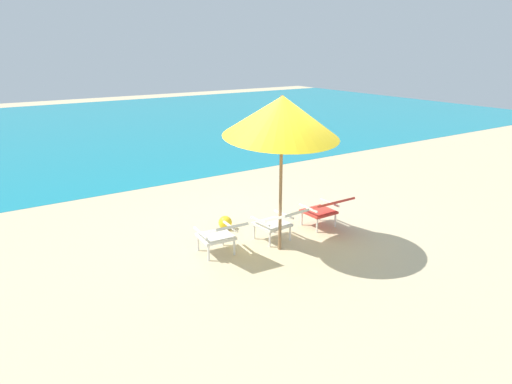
{
  "coord_description": "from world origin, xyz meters",
  "views": [
    {
      "loc": [
        -4.21,
        -6.04,
        3.17
      ],
      "look_at": [
        0.0,
        0.26,
        0.75
      ],
      "focal_mm": 32.29,
      "sensor_mm": 36.0,
      "label": 1
    }
  ],
  "objects_px": {
    "lounge_chair_center": "(279,220)",
    "beach_umbrella_center": "(282,117)",
    "lounge_chair_left": "(220,233)",
    "lounge_chair_right": "(326,208)",
    "beach_ball": "(225,223)"
  },
  "relations": [
    {
      "from": "lounge_chair_center",
      "to": "beach_umbrella_center",
      "type": "xyz_separation_m",
      "value": [
        -0.14,
        -0.21,
        1.75
      ]
    },
    {
      "from": "lounge_chair_right",
      "to": "beach_umbrella_center",
      "type": "relative_size",
      "value": 0.35
    },
    {
      "from": "lounge_chair_center",
      "to": "lounge_chair_right",
      "type": "height_order",
      "value": "same"
    },
    {
      "from": "lounge_chair_left",
      "to": "beach_ball",
      "type": "xyz_separation_m",
      "value": [
        0.64,
        0.96,
        -0.28
      ]
    },
    {
      "from": "lounge_chair_center",
      "to": "lounge_chair_right",
      "type": "relative_size",
      "value": 1.03
    },
    {
      "from": "lounge_chair_left",
      "to": "lounge_chair_center",
      "type": "height_order",
      "value": "same"
    },
    {
      "from": "lounge_chair_right",
      "to": "beach_umbrella_center",
      "type": "distance_m",
      "value": 2.14
    },
    {
      "from": "lounge_chair_right",
      "to": "beach_umbrella_center",
      "type": "height_order",
      "value": "beach_umbrella_center"
    },
    {
      "from": "beach_ball",
      "to": "lounge_chair_right",
      "type": "bearing_deg",
      "value": -33.81
    },
    {
      "from": "lounge_chair_left",
      "to": "lounge_chair_right",
      "type": "bearing_deg",
      "value": -1.08
    },
    {
      "from": "beach_umbrella_center",
      "to": "beach_ball",
      "type": "height_order",
      "value": "beach_umbrella_center"
    },
    {
      "from": "lounge_chair_center",
      "to": "beach_umbrella_center",
      "type": "distance_m",
      "value": 1.77
    },
    {
      "from": "beach_ball",
      "to": "lounge_chair_left",
      "type": "bearing_deg",
      "value": -123.66
    },
    {
      "from": "beach_umbrella_center",
      "to": "beach_ball",
      "type": "distance_m",
      "value": 2.41
    },
    {
      "from": "lounge_chair_center",
      "to": "beach_umbrella_center",
      "type": "relative_size",
      "value": 0.36
    }
  ]
}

